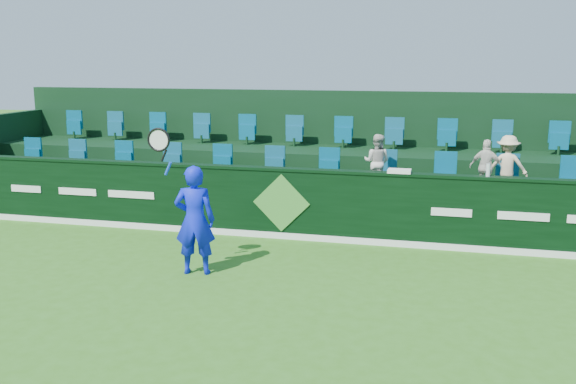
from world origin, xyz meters
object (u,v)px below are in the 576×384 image
(spectator_middle, at_px, (486,167))
(spectator_right, at_px, (507,166))
(drinks_bottle, at_px, (488,170))
(spectator_left, at_px, (377,162))
(towel, at_px, (399,171))
(tennis_player, at_px, (194,219))

(spectator_middle, relative_size, spectator_right, 0.92)
(spectator_middle, height_order, drinks_bottle, spectator_middle)
(spectator_left, relative_size, spectator_middle, 1.04)
(towel, distance_m, drinks_bottle, 1.52)
(spectator_left, height_order, spectator_right, spectator_right)
(towel, bearing_deg, spectator_right, 30.12)
(tennis_player, relative_size, spectator_middle, 2.24)
(spectator_middle, distance_m, towel, 1.91)
(tennis_player, bearing_deg, spectator_right, 35.28)
(towel, relative_size, drinks_bottle, 1.84)
(spectator_left, xyz_separation_m, spectator_middle, (2.08, 0.00, -0.02))
(tennis_player, height_order, spectator_right, tennis_player)
(spectator_right, height_order, drinks_bottle, spectator_right)
(tennis_player, relative_size, spectator_right, 2.07)
(drinks_bottle, bearing_deg, tennis_player, -152.37)
(tennis_player, bearing_deg, drinks_bottle, 27.63)
(spectator_right, relative_size, towel, 2.80)
(drinks_bottle, bearing_deg, towel, 180.00)
(towel, bearing_deg, spectator_left, 115.23)
(tennis_player, height_order, towel, tennis_player)
(tennis_player, relative_size, towel, 5.80)
(spectator_left, height_order, towel, spectator_left)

